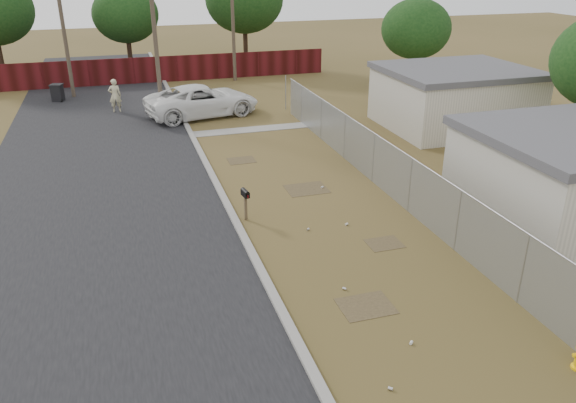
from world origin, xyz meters
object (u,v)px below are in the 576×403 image
object	(u,v)px
mailbox	(245,196)
pedestrian	(115,96)
pickup_truck	(202,101)
trash_bin	(57,93)

from	to	relation	value
mailbox	pedestrian	world-z (taller)	pedestrian
pickup_truck	trash_bin	world-z (taller)	pickup_truck
pedestrian	pickup_truck	bearing A→B (deg)	154.21
pickup_truck	pedestrian	size ratio (longest dim) A/B	3.28
mailbox	pickup_truck	bearing A→B (deg)	86.71
mailbox	pickup_truck	size ratio (longest dim) A/B	0.18
trash_bin	mailbox	bearing A→B (deg)	-70.10
mailbox	trash_bin	bearing A→B (deg)	109.90
mailbox	pedestrian	size ratio (longest dim) A/B	0.59
mailbox	pickup_truck	distance (m)	14.00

